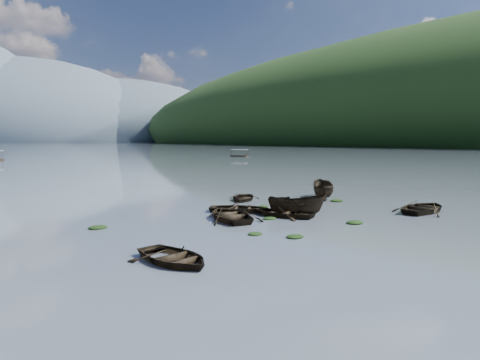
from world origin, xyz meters
TOP-DOWN VIEW (x-y plane):
  - ground_plane at (0.00, 0.00)m, footprint 2400.00×2400.00m
  - right_hill_far at (460.00, 220.00)m, footprint 520.00×1200.00m
  - haze_mtn_c at (140.00, 900.00)m, footprint 520.00×520.00m
  - haze_mtn_d at (320.00, 900.00)m, footprint 520.00×520.00m
  - rowboat_0 at (-11.66, 0.84)m, footprint 3.45×4.46m
  - rowboat_1 at (-4.14, 7.44)m, footprint 4.45×5.44m
  - rowboat_2 at (0.85, 6.42)m, footprint 4.32×3.50m
  - rowboat_3 at (-0.54, 6.33)m, footprint 4.64×5.25m
  - rowboat_4 at (8.84, 1.61)m, footprint 5.25×4.10m
  - rowboat_6 at (-1.97, 9.42)m, footprint 5.21×5.15m
  - rowboat_7 at (1.79, 14.06)m, footprint 4.71×4.73m
  - rowboat_8 at (8.10, 10.73)m, footprint 4.36×4.54m
  - weed_clump_0 at (-4.31, 1.17)m, footprint 1.01×0.83m
  - weed_clump_1 at (-5.57, 2.99)m, footprint 0.87×0.69m
  - weed_clump_2 at (1.31, 1.76)m, footprint 1.13×0.91m
  - weed_clump_3 at (0.96, 10.20)m, footprint 0.82×0.69m
  - weed_clump_4 at (10.74, 2.85)m, footprint 1.22×0.96m
  - weed_clump_5 at (-12.01, 9.73)m, footprint 1.11×0.90m
  - weed_clump_6 at (-1.97, 6.02)m, footprint 0.94×0.79m
  - weed_clump_7 at (7.71, 8.77)m, footprint 1.20×0.96m
  - pontoon_right at (57.09, 90.16)m, footprint 4.39×5.80m

SIDE VIEW (x-z plane):
  - ground_plane at x=0.00m, z-range 0.00..0.00m
  - right_hill_far at x=460.00m, z-range -95.00..95.00m
  - haze_mtn_c at x=140.00m, z-range -130.00..130.00m
  - haze_mtn_d at x=320.00m, z-range -110.00..110.00m
  - rowboat_0 at x=-11.66m, z-range -0.43..0.43m
  - rowboat_1 at x=-4.14m, z-range -0.49..0.49m
  - rowboat_2 at x=0.85m, z-range -0.80..0.80m
  - rowboat_3 at x=-0.54m, z-range -0.45..0.45m
  - rowboat_4 at x=8.84m, z-range -0.50..0.50m
  - rowboat_6 at x=-1.97m, z-range -0.44..0.44m
  - rowboat_7 at x=1.79m, z-range -0.40..0.40m
  - rowboat_8 at x=8.10m, z-range -0.88..0.88m
  - weed_clump_0 at x=-4.31m, z-range -0.11..0.11m
  - weed_clump_1 at x=-5.57m, z-range -0.10..0.10m
  - weed_clump_2 at x=1.31m, z-range -0.12..0.12m
  - weed_clump_3 at x=0.96m, z-range -0.09..0.09m
  - weed_clump_4 at x=10.74m, z-range -0.13..0.13m
  - weed_clump_5 at x=-12.01m, z-range -0.12..0.12m
  - weed_clump_6 at x=-1.97m, z-range -0.10..0.10m
  - weed_clump_7 at x=7.71m, z-range -0.13..0.13m
  - pontoon_right at x=57.09m, z-range -1.03..1.03m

